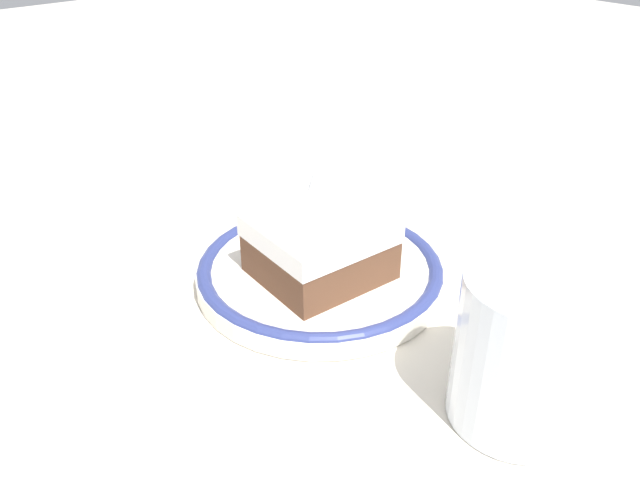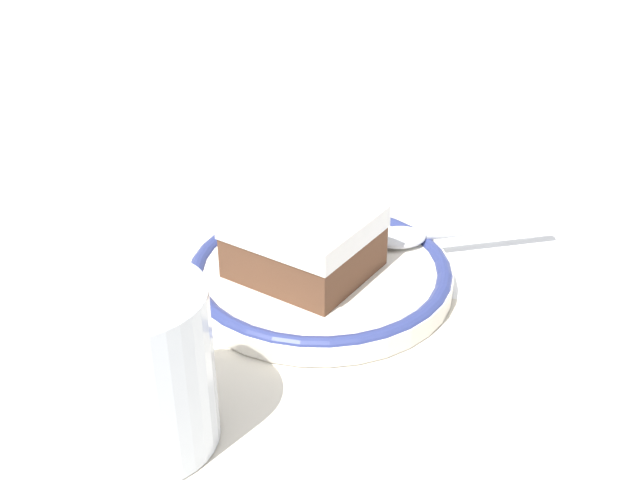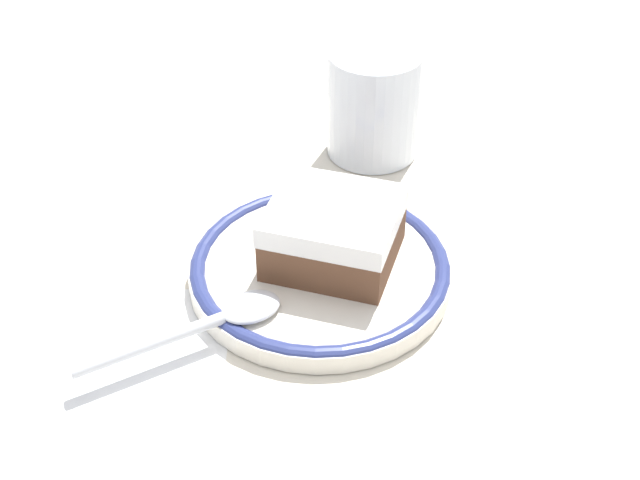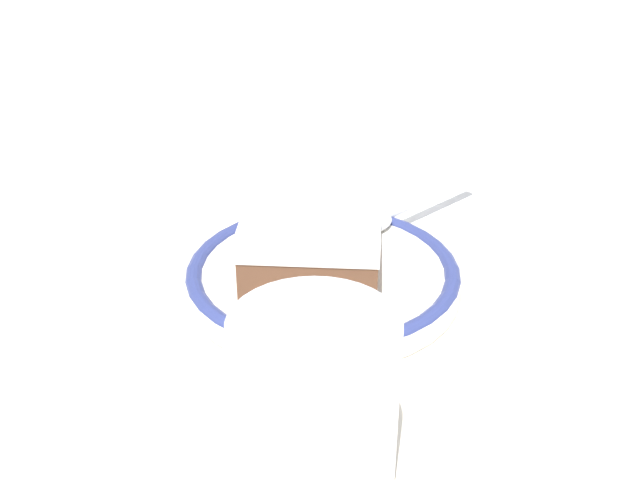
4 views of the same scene
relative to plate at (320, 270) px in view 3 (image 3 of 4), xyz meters
The scene contains 7 objects.
ground_plane 0.02m from the plate, 148.86° to the right, with size 2.40×2.40×0.00m, color #B7B2A8.
placemat 0.02m from the plate, 148.86° to the right, with size 0.56×0.41×0.00m, color beige.
plate is the anchor object (origin of this frame).
cake_slice 0.03m from the plate, 119.43° to the right, with size 0.09×0.08×0.04m.
spoon 0.09m from the plate, 55.38° to the left, with size 0.11×0.10×0.01m.
cup 0.16m from the plate, 91.51° to the right, with size 0.07×0.07×0.08m.
napkin 0.14m from the plate, 42.66° to the left, with size 0.13×0.12×0.00m, color white.
Camera 3 is at (-0.09, 0.45, 0.39)m, focal length 50.96 mm.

